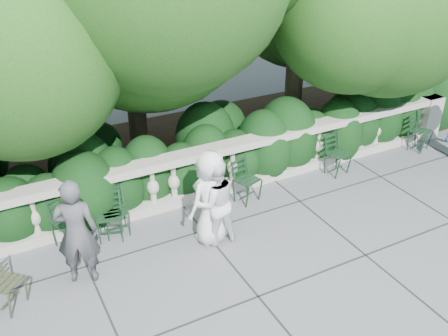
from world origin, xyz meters
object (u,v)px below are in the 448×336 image
person_businessman (211,197)px  chair_b (112,243)px  chair_c (76,248)px  chair_weathered (20,309)px  chair_d (341,176)px  chair_f (423,151)px  chair_e (253,203)px  person_casual_man (215,202)px  person_woman_grey (76,232)px  chair_a (120,238)px

person_businessman → chair_b: bearing=-40.9°
chair_c → chair_weathered: same height
chair_d → chair_f: (2.35, 0.03, 0.00)m
person_businessman → chair_e: bearing=-170.3°
chair_weathered → person_casual_man: person_casual_man is taller
person_casual_man → chair_d: bearing=-164.6°
person_woman_grey → chair_f: bearing=-154.0°
chair_e → chair_f: same height
chair_b → chair_weathered: 1.79m
chair_b → person_woman_grey: (-0.62, -0.63, 0.84)m
chair_b → chair_a: bearing=44.7°
chair_d → chair_weathered: same height
chair_f → chair_weathered: same height
chair_e → person_businessman: person_businessman is taller
person_woman_grey → chair_b: bearing=-113.1°
chair_d → person_casual_man: bearing=-178.5°
chair_a → chair_e: same height
chair_d → chair_weathered: 6.42m
chair_b → chair_weathered: size_ratio=1.00×
chair_c → chair_e: bearing=-24.3°
chair_c → chair_f: same height
chair_c → chair_f: (7.70, -0.13, 0.00)m
chair_d → chair_e: 2.13m
chair_e → person_casual_man: person_casual_man is taller
chair_d → chair_b: bearing=169.1°
person_woman_grey → person_businessman: bearing=-159.1°
chair_b → chair_d: 4.79m
chair_c → person_businessman: (2.06, -0.80, 0.81)m
chair_c → chair_weathered: (-1.02, -1.01, 0.00)m
chair_a → chair_f: bearing=2.8°
person_businessman → person_woman_grey: size_ratio=0.96×
person_businessman → person_woman_grey: person_woman_grey is taller
chair_a → chair_e: size_ratio=1.00×
chair_b → chair_c: (-0.56, 0.16, 0.00)m
chair_c → chair_d: bearing=-22.4°
chair_f → chair_weathered: (-8.71, -0.89, 0.00)m
chair_weathered → chair_f: bearing=-40.4°
chair_f → person_businessman: 5.73m
chair_f → chair_c: bearing=160.8°
chair_b → chair_d: (4.79, 0.01, 0.00)m
chair_a → chair_weathered: 1.96m
chair_a → person_casual_man: person_casual_man is taller
chair_f → person_woman_grey: 7.83m
chair_d → chair_weathered: bearing=176.8°
chair_c → chair_e: same height
person_businessman → person_casual_man: 0.10m
person_casual_man → chair_b: bearing=-22.0°
chair_e → person_woman_grey: bearing=172.1°
chair_b → chair_d: same height
chair_a → chair_weathered: bearing=-148.2°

